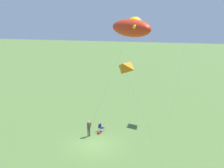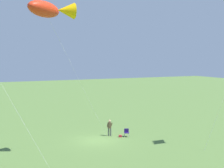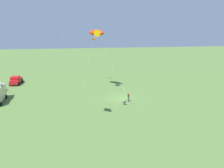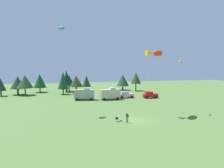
{
  "view_description": "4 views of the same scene",
  "coord_description": "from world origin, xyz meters",
  "px_view_note": "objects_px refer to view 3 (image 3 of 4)",
  "views": [
    {
      "loc": [
        27.33,
        6.73,
        13.74
      ],
      "look_at": [
        -1.34,
        1.51,
        5.95
      ],
      "focal_mm": 50.0,
      "sensor_mm": 36.0,
      "label": 1
    },
    {
      "loc": [
        11.53,
        28.29,
        8.32
      ],
      "look_at": [
        -0.91,
        1.63,
        5.76
      ],
      "focal_mm": 50.0,
      "sensor_mm": 36.0,
      "label": 2
    },
    {
      "loc": [
        -38.75,
        6.52,
        14.3
      ],
      "look_at": [
        -1.87,
        1.98,
        3.47
      ],
      "focal_mm": 35.0,
      "sensor_mm": 36.0,
      "label": 3
    },
    {
      "loc": [
        -12.83,
        -35.48,
        9.9
      ],
      "look_at": [
        -3.76,
        2.03,
        6.3
      ],
      "focal_mm": 35.0,
      "sensor_mm": 36.0,
      "label": 4
    }
  ],
  "objects_px": {
    "person_kite_flyer": "(128,96)",
    "car_red_sedan": "(16,80)",
    "folding_chair": "(125,102)",
    "kite_delta_orange": "(94,39)",
    "backpack_on_grass": "(124,103)",
    "kite_large_fish": "(96,33)"
  },
  "relations": [
    {
      "from": "car_red_sedan",
      "to": "backpack_on_grass",
      "type": "bearing_deg",
      "value": 56.6
    },
    {
      "from": "backpack_on_grass",
      "to": "folding_chair",
      "type": "bearing_deg",
      "value": 176.28
    },
    {
      "from": "car_red_sedan",
      "to": "kite_delta_orange",
      "type": "relative_size",
      "value": 0.39
    },
    {
      "from": "backpack_on_grass",
      "to": "kite_large_fish",
      "type": "bearing_deg",
      "value": 27.55
    },
    {
      "from": "folding_chair",
      "to": "kite_large_fish",
      "type": "height_order",
      "value": "kite_large_fish"
    },
    {
      "from": "folding_chair",
      "to": "kite_delta_orange",
      "type": "xyz_separation_m",
      "value": [
        14.72,
        4.5,
        9.84
      ]
    },
    {
      "from": "folding_chair",
      "to": "kite_large_fish",
      "type": "relative_size",
      "value": 0.07
    },
    {
      "from": "kite_delta_orange",
      "to": "car_red_sedan",
      "type": "bearing_deg",
      "value": 86.03
    },
    {
      "from": "car_red_sedan",
      "to": "kite_large_fish",
      "type": "height_order",
      "value": "kite_large_fish"
    },
    {
      "from": "kite_large_fish",
      "to": "kite_delta_orange",
      "type": "height_order",
      "value": "kite_large_fish"
    },
    {
      "from": "person_kite_flyer",
      "to": "folding_chair",
      "type": "distance_m",
      "value": 1.86
    },
    {
      "from": "kite_large_fish",
      "to": "kite_delta_orange",
      "type": "distance_m",
      "value": 5.98
    },
    {
      "from": "kite_delta_orange",
      "to": "backpack_on_grass",
      "type": "bearing_deg",
      "value": -162.01
    },
    {
      "from": "person_kite_flyer",
      "to": "car_red_sedan",
      "type": "bearing_deg",
      "value": 1.88
    },
    {
      "from": "person_kite_flyer",
      "to": "folding_chair",
      "type": "relative_size",
      "value": 2.12
    },
    {
      "from": "backpack_on_grass",
      "to": "kite_delta_orange",
      "type": "relative_size",
      "value": 0.03
    },
    {
      "from": "folding_chair",
      "to": "kite_large_fish",
      "type": "distance_m",
      "value": 15.18
    },
    {
      "from": "backpack_on_grass",
      "to": "car_red_sedan",
      "type": "bearing_deg",
      "value": 56.29
    },
    {
      "from": "backpack_on_grass",
      "to": "kite_delta_orange",
      "type": "height_order",
      "value": "kite_delta_orange"
    },
    {
      "from": "folding_chair",
      "to": "backpack_on_grass",
      "type": "distance_m",
      "value": 0.8
    },
    {
      "from": "person_kite_flyer",
      "to": "kite_delta_orange",
      "type": "bearing_deg",
      "value": -34.41
    },
    {
      "from": "folding_chair",
      "to": "car_red_sedan",
      "type": "bearing_deg",
      "value": -10.66
    }
  ]
}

